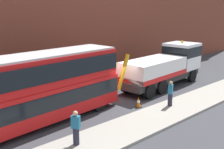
% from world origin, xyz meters
% --- Properties ---
extents(ground_plane, '(120.00, 120.00, 0.00)m').
position_xyz_m(ground_plane, '(0.00, 0.00, 0.00)').
color(ground_plane, '#38383D').
extents(near_kerb, '(60.00, 2.80, 0.15)m').
position_xyz_m(near_kerb, '(0.00, -4.20, 0.07)').
color(near_kerb, gray).
rests_on(near_kerb, ground_plane).
extents(recovery_tow_truck, '(10.22, 3.33, 3.67)m').
position_xyz_m(recovery_tow_truck, '(5.74, -0.06, 1.76)').
color(recovery_tow_truck, '#2D2D2D').
rests_on(recovery_tow_truck, ground_plane).
extents(double_decker_bus, '(11.17, 3.40, 4.06)m').
position_xyz_m(double_decker_bus, '(-6.25, -0.10, 2.23)').
color(double_decker_bus, red).
rests_on(double_decker_bus, ground_plane).
extents(pedestrian_onlooker, '(0.43, 0.48, 1.71)m').
position_xyz_m(pedestrian_onlooker, '(-6.25, -3.86, 0.99)').
color(pedestrian_onlooker, '#232333').
rests_on(pedestrian_onlooker, near_kerb).
extents(pedestrian_bystander, '(0.47, 0.40, 1.71)m').
position_xyz_m(pedestrian_bystander, '(1.55, -3.66, 0.99)').
color(pedestrian_bystander, '#232333').
rests_on(pedestrian_bystander, near_kerb).
extents(traffic_cone_near_bus, '(0.36, 0.36, 0.72)m').
position_xyz_m(traffic_cone_near_bus, '(0.08, -2.16, 0.34)').
color(traffic_cone_near_bus, orange).
rests_on(traffic_cone_near_bus, ground_plane).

